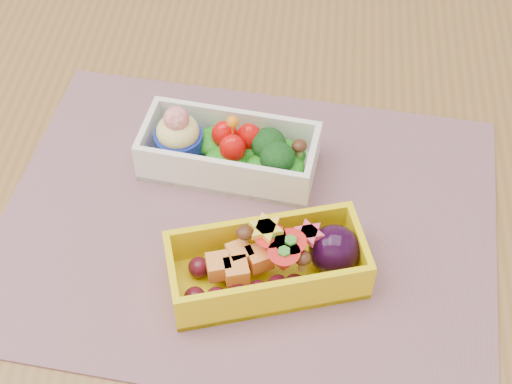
# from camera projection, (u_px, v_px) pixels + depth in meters

# --- Properties ---
(table) EXTENTS (1.20, 0.80, 0.75)m
(table) POSITION_uv_depth(u_px,v_px,m) (207.00, 270.00, 0.78)
(table) COLOR brown
(table) RESTS_ON ground
(placemat) EXTENTS (0.47, 0.38, 0.00)m
(placemat) POSITION_uv_depth(u_px,v_px,m) (247.00, 223.00, 0.69)
(placemat) COLOR #8F636E
(placemat) RESTS_ON table
(bento_white) EXTENTS (0.17, 0.09, 0.07)m
(bento_white) POSITION_uv_depth(u_px,v_px,m) (228.00, 151.00, 0.72)
(bento_white) COLOR white
(bento_white) RESTS_ON placemat
(bento_yellow) EXTENTS (0.18, 0.12, 0.05)m
(bento_yellow) POSITION_uv_depth(u_px,v_px,m) (272.00, 263.00, 0.63)
(bento_yellow) COLOR yellow
(bento_yellow) RESTS_ON placemat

